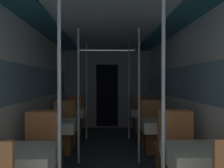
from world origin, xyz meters
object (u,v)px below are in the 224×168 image
at_px(dining_table_right_0, 200,159).
at_px(chair_right_near_2, 149,131).
at_px(support_pole_left_1, 78,96).
at_px(chair_right_near_1, 170,156).
at_px(chair_left_far_2, 74,122).
at_px(support_pole_left_0, 59,107).
at_px(support_pole_left_2, 86,91).
at_px(support_pole_right_2, 129,91).
at_px(chair_right_far_0, 181,168).
at_px(support_pole_right_1, 139,96).
at_px(chair_left_near_1, 48,157).
at_px(support_pole_right_0, 163,106).
at_px(chair_right_far_2, 141,122).
at_px(dining_table_right_1, 161,127).
at_px(dining_table_left_1, 56,127).
at_px(chair_left_far_1, 63,137).
at_px(chair_right_far_1, 153,137).
at_px(dining_table_right_2, 144,113).
at_px(dining_table_left_2, 71,113).
at_px(chair_left_near_2, 67,132).
at_px(dining_table_left_0, 21,161).

xyz_separation_m(dining_table_right_0, chair_right_near_2, (-0.00, 2.89, -0.31)).
height_order(support_pole_left_1, chair_right_near_1, support_pole_left_1).
bearing_deg(support_pole_left_1, chair_left_far_2, 98.86).
height_order(support_pole_left_0, chair_right_near_1, support_pole_left_0).
xyz_separation_m(support_pole_left_2, support_pole_right_2, (1.02, 0.00, 0.00)).
bearing_deg(support_pole_left_0, chair_right_far_0, 23.80).
bearing_deg(support_pole_right_1, support_pole_left_0, -120.17).
height_order(chair_left_near_1, support_pole_right_0, support_pole_right_0).
relative_size(support_pole_left_1, support_pole_right_1, 1.00).
bearing_deg(chair_right_far_2, chair_right_near_1, 90.00).
xyz_separation_m(dining_table_right_1, chair_right_near_1, (-0.00, -0.61, -0.31)).
bearing_deg(dining_table_left_1, dining_table_right_1, 0.00).
height_order(chair_left_far_1, support_pole_right_0, support_pole_right_0).
relative_size(support_pole_right_0, chair_right_near_2, 2.29).
height_order(support_pole_left_1, chair_left_far_2, support_pole_left_1).
bearing_deg(support_pole_left_0, chair_left_near_1, 107.90).
xyz_separation_m(dining_table_right_0, chair_right_far_1, (-0.00, 2.36, -0.31)).
height_order(chair_right_far_0, dining_table_right_2, chair_right_far_0).
distance_m(support_pole_left_0, dining_table_left_2, 3.56).
relative_size(support_pole_right_1, chair_right_near_2, 2.29).
relative_size(chair_left_far_2, chair_right_far_2, 1.00).
bearing_deg(chair_right_far_1, dining_table_right_1, 90.00).
distance_m(dining_table_right_0, chair_right_near_2, 2.91).
bearing_deg(chair_left_near_1, support_pole_left_2, 81.14).
height_order(support_pole_left_0, dining_table_right_2, support_pole_left_0).
distance_m(chair_left_near_2, chair_right_far_2, 2.14).
bearing_deg(support_pole_right_0, dining_table_right_2, 84.00).
height_order(support_pole_left_1, support_pole_left_2, same).
relative_size(chair_left_near_2, support_pole_right_2, 0.44).
height_order(support_pole_left_0, chair_left_near_2, support_pole_left_0).
height_order(dining_table_left_1, chair_left_near_2, chair_left_near_2).
height_order(support_pole_right_0, chair_right_near_2, support_pole_right_0).
xyz_separation_m(support_pole_right_1, dining_table_right_2, (0.37, 1.75, -0.53)).
height_order(chair_right_near_1, chair_right_far_1, same).
height_order(dining_table_left_2, chair_right_far_1, chair_right_far_1).
distance_m(chair_left_near_2, dining_table_right_0, 3.39).
bearing_deg(support_pole_right_0, chair_right_near_1, 72.10).
bearing_deg(dining_table_left_0, chair_left_near_1, 90.00).
bearing_deg(dining_table_right_1, support_pole_right_0, -101.87).
xyz_separation_m(chair_left_near_2, chair_left_far_2, (0.00, 1.22, 0.00)).
xyz_separation_m(chair_left_near_2, chair_right_far_0, (1.75, -2.28, 0.00)).
bearing_deg(dining_table_right_1, support_pole_left_1, 180.00).
height_order(dining_table_right_0, chair_right_near_2, chair_right_near_2).
distance_m(support_pole_left_1, dining_table_right_0, 2.29).
relative_size(chair_left_far_2, support_pole_right_1, 0.44).
xyz_separation_m(dining_table_left_1, support_pole_left_1, (0.37, 0.00, 0.53)).
bearing_deg(support_pole_left_2, chair_right_far_2, 23.80).
height_order(dining_table_left_2, support_pole_right_1, support_pole_right_1).
distance_m(chair_right_far_1, dining_table_right_2, 1.18).
height_order(chair_right_near_1, chair_right_near_2, same).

